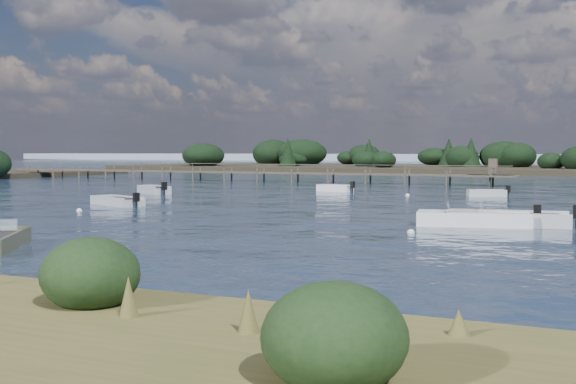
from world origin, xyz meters
The scene contains 13 objects.
ground centered at (0.00, 60.00, 0.00)m, with size 400.00×400.00×0.00m, color #182538.
dinghy_mid_grey centered at (-13.55, 11.97, 0.15)m, with size 4.52×2.99×1.14m.
tender_far_grey centered at (-18.74, 23.22, 0.18)m, with size 3.91×3.17×1.31m.
dinghy_mid_white_b centered at (9.41, 8.59, 0.18)m, with size 5.59×2.88×1.36m.
tender_far_grey_b centered at (6.31, 30.74, 0.15)m, with size 3.18×2.11×1.08m.
dinghy_mid_white_a centered at (10.83, 9.45, 0.18)m, with size 5.92×2.75×1.36m.
tender_far_white centered at (-6.62, 32.37, 0.16)m, with size 3.46×1.70×1.16m.
buoy_a centered at (-0.78, -4.32, 0.00)m, with size 0.32×0.32×0.32m, color white.
buoy_b centered at (7.59, 4.57, 0.00)m, with size 0.32×0.32×0.32m, color white.
buoy_c centered at (-12.69, 7.44, 0.00)m, with size 0.32×0.32×0.32m, color white.
buoy_e centered at (0.55, 29.39, 0.00)m, with size 0.32×0.32×0.32m, color white.
jetty centered at (-21.74, 47.99, 0.98)m, with size 64.50×3.20×3.40m.
distant_haze centered at (-90.00, 230.00, 0.00)m, with size 280.00×20.00×2.40m, color #8B9DAC.
Camera 1 is at (15.60, -24.94, 3.43)m, focal length 45.00 mm.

